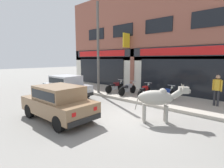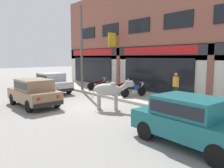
# 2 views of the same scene
# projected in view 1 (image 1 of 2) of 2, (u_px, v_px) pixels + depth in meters

# --- Properties ---
(ground_plane) EXTENTS (90.00, 90.00, 0.00)m
(ground_plane) POSITION_uv_depth(u_px,v_px,m) (126.00, 117.00, 7.76)
(ground_plane) COLOR gray
(sidewalk) EXTENTS (19.00, 3.42, 0.16)m
(sidewalk) POSITION_uv_depth(u_px,v_px,m) (166.00, 100.00, 10.57)
(sidewalk) COLOR #A8A093
(sidewalk) RESTS_ON ground
(shop_building) EXTENTS (23.00, 1.40, 8.12)m
(shop_building) POSITION_uv_depth(u_px,v_px,m) (182.00, 39.00, 11.46)
(shop_building) COLOR #8E5142
(shop_building) RESTS_ON ground
(cow) EXTENTS (1.80, 1.53, 1.61)m
(cow) POSITION_uv_depth(u_px,v_px,m) (158.00, 98.00, 7.00)
(cow) COLOR #9E998E
(cow) RESTS_ON ground
(car_0) EXTENTS (3.65, 1.68, 1.46)m
(car_0) POSITION_uv_depth(u_px,v_px,m) (66.00, 85.00, 11.64)
(car_0) COLOR black
(car_0) RESTS_ON ground
(car_2) EXTENTS (3.66, 1.72, 1.46)m
(car_2) POSITION_uv_depth(u_px,v_px,m) (58.00, 101.00, 7.32)
(car_2) COLOR black
(car_2) RESTS_ON ground
(motorcycle_0) EXTENTS (0.52, 1.81, 0.88)m
(motorcycle_0) POSITION_uv_depth(u_px,v_px,m) (115.00, 87.00, 12.69)
(motorcycle_0) COLOR black
(motorcycle_0) RESTS_ON sidewalk
(motorcycle_1) EXTENTS (0.52, 1.81, 0.88)m
(motorcycle_1) POSITION_uv_depth(u_px,v_px,m) (128.00, 89.00, 11.87)
(motorcycle_1) COLOR black
(motorcycle_1) RESTS_ON sidewalk
(motorcycle_2) EXTENTS (0.57, 1.80, 0.88)m
(motorcycle_2) POSITION_uv_depth(u_px,v_px,m) (144.00, 91.00, 10.96)
(motorcycle_2) COLOR black
(motorcycle_2) RESTS_ON sidewalk
(motorcycle_3) EXTENTS (0.67, 1.79, 0.88)m
(motorcycle_3) POSITION_uv_depth(u_px,v_px,m) (164.00, 94.00, 9.98)
(motorcycle_3) COLOR black
(motorcycle_3) RESTS_ON sidewalk
(pedestrian) EXTENTS (0.48, 0.32, 1.60)m
(pedestrian) POSITION_uv_depth(u_px,v_px,m) (217.00, 87.00, 8.88)
(pedestrian) COLOR #2D2D33
(pedestrian) RESTS_ON sidewalk
(utility_pole) EXTENTS (0.18, 0.18, 6.23)m
(utility_pole) POSITION_uv_depth(u_px,v_px,m) (98.00, 49.00, 12.14)
(utility_pole) COLOR #595651
(utility_pole) RESTS_ON sidewalk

